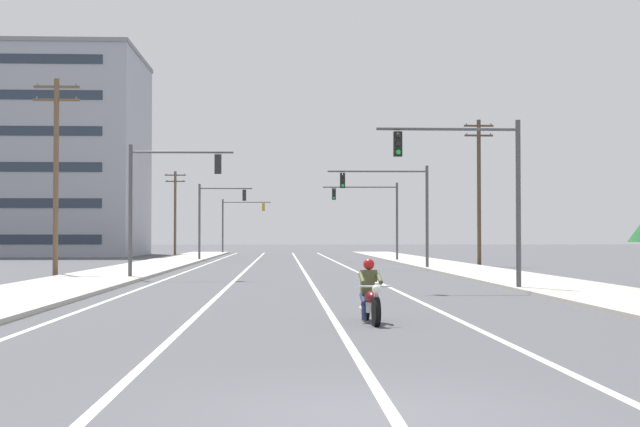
{
  "coord_description": "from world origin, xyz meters",
  "views": [
    {
      "loc": [
        -1.01,
        -9.82,
        1.97
      ],
      "look_at": [
        0.4,
        23.25,
        2.83
      ],
      "focal_mm": 49.67,
      "sensor_mm": 36.0,
      "label": 1
    }
  ],
  "objects": [
    {
      "name": "traffic_signal_near_left",
      "position": [
        -6.63,
        31.11,
        4.09
      ],
      "size": [
        4.82,
        0.37,
        6.2
      ],
      "color": "#47474C",
      "rests_on": "ground"
    },
    {
      "name": "utility_pole_left_near",
      "position": [
        -12.24,
        34.45,
        5.29
      ],
      "size": [
        2.31,
        0.26,
        9.8
      ],
      "color": "brown",
      "rests_on": "ground"
    },
    {
      "name": "motorcycle_with_rider",
      "position": [
        0.99,
        10.28,
        0.59
      ],
      "size": [
        0.7,
        2.19,
        1.46
      ],
      "color": "black",
      "rests_on": "ground"
    },
    {
      "name": "traffic_signal_far_left",
      "position": [
        -6.18,
        91.0,
        4.14
      ],
      "size": [
        5.54,
        0.54,
        6.2
      ],
      "color": "#47474C",
      "rests_on": "ground"
    },
    {
      "name": "sidewalk_kerb_right",
      "position": [
        9.44,
        40.0,
        0.07
      ],
      "size": [
        4.4,
        110.0,
        0.14
      ],
      "primitive_type": "cube",
      "color": "#ADA89E",
      "rests_on": "ground"
    },
    {
      "name": "utility_pole_left_far",
      "position": [
        -12.22,
        83.1,
        4.74
      ],
      "size": [
        2.21,
        0.26,
        8.77
      ],
      "color": "brown",
      "rests_on": "ground"
    },
    {
      "name": "lane_stripe_far_left",
      "position": [
        -6.35,
        45.0,
        0.0
      ],
      "size": [
        0.16,
        100.0,
        0.01
      ],
      "primitive_type": "cube",
      "color": "beige",
      "rests_on": "ground"
    },
    {
      "name": "utility_pole_right_far",
      "position": [
        12.07,
        48.44,
        5.21
      ],
      "size": [
        1.97,
        0.26,
        9.74
      ],
      "color": "#4C3828",
      "rests_on": "ground"
    },
    {
      "name": "traffic_signal_near_right",
      "position": [
        6.03,
        21.85,
        4.12
      ],
      "size": [
        5.26,
        0.38,
        6.2
      ],
      "color": "#47474C",
      "rests_on": "ground"
    },
    {
      "name": "traffic_signal_mid_left",
      "position": [
        -6.49,
        61.91,
        4.06
      ],
      "size": [
        4.33,
        0.45,
        6.2
      ],
      "color": "#47474C",
      "rests_on": "ground"
    },
    {
      "name": "lane_stripe_left",
      "position": [
        -3.14,
        45.0,
        0.0
      ],
      "size": [
        0.16,
        100.0,
        0.01
      ],
      "primitive_type": "cube",
      "color": "beige",
      "rests_on": "ground"
    },
    {
      "name": "sidewalk_kerb_left",
      "position": [
        -9.44,
        40.0,
        0.07
      ],
      "size": [
        4.4,
        110.0,
        0.14
      ],
      "primitive_type": "cube",
      "color": "#ADA89E",
      "rests_on": "ground"
    },
    {
      "name": "ground_plane",
      "position": [
        0.0,
        0.0,
        0.0
      ],
      "size": [
        400.0,
        400.0,
        0.0
      ],
      "primitive_type": "plane",
      "color": "#47474C"
    },
    {
      "name": "lane_stripe_right",
      "position": [
        3.12,
        45.0,
        0.0
      ],
      "size": [
        0.16,
        100.0,
        0.01
      ],
      "primitive_type": "cube",
      "color": "beige",
      "rests_on": "ground"
    },
    {
      "name": "apartment_building_far_left_block",
      "position": [
        -29.32,
        81.29,
        10.31
      ],
      "size": [
        27.66,
        16.47,
        20.6
      ],
      "color": "#999EA8",
      "rests_on": "ground"
    },
    {
      "name": "traffic_signal_far_right",
      "position": [
        6.29,
        59.57,
        4.16
      ],
      "size": [
        5.94,
        0.39,
        6.2
      ],
      "color": "#47474C",
      "rests_on": "ground"
    },
    {
      "name": "traffic_signal_mid_right",
      "position": [
        5.86,
        42.66,
        4.17
      ],
      "size": [
        6.04,
        0.37,
        6.2
      ],
      "color": "#47474C",
      "rests_on": "ground"
    },
    {
      "name": "lane_stripe_center",
      "position": [
        0.21,
        45.0,
        0.0
      ],
      "size": [
        0.16,
        100.0,
        0.01
      ],
      "primitive_type": "cube",
      "color": "beige",
      "rests_on": "ground"
    }
  ]
}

